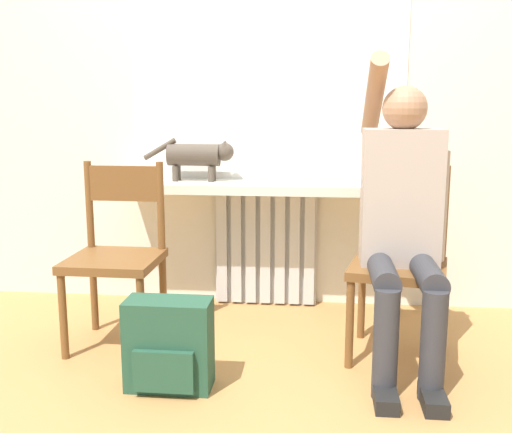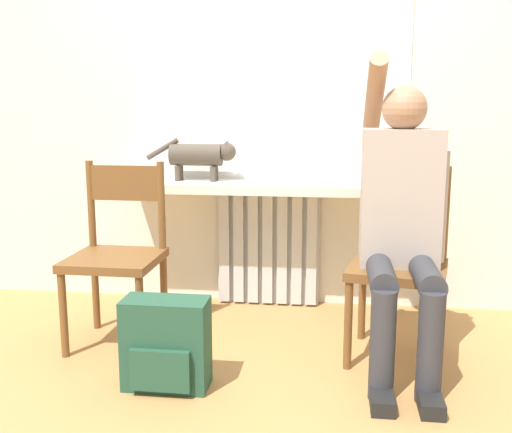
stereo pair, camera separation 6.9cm
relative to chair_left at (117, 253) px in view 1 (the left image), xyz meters
name	(u,v)px [view 1 (the left image)]	position (x,y,z in m)	size (l,w,h in m)	color
ground_plane	(240,397)	(0.66, -0.50, -0.45)	(12.00, 12.00, 0.00)	#B27F47
wall_with_window	(268,66)	(0.66, 0.73, 0.90)	(7.00, 0.06, 2.70)	silver
radiator	(266,247)	(0.66, 0.65, -0.11)	(0.58, 0.08, 0.67)	silver
windowsill	(264,187)	(0.66, 0.54, 0.25)	(1.58, 0.32, 0.05)	silver
window_glass	(267,77)	(0.66, 0.69, 0.84)	(1.52, 0.01, 1.13)	white
chair_left	(117,253)	(0.00, 0.00, 0.00)	(0.42, 0.42, 0.87)	brown
chair_right	(399,260)	(1.32, 0.00, 0.00)	(0.49, 0.49, 0.87)	brown
person	(403,215)	(1.31, -0.11, 0.23)	(0.36, 0.97, 1.36)	#333338
cat	(199,155)	(0.29, 0.57, 0.42)	(0.51, 0.12, 0.24)	#4C4238
backpack	(169,345)	(0.36, -0.45, -0.26)	(0.35, 0.20, 0.37)	#234C38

